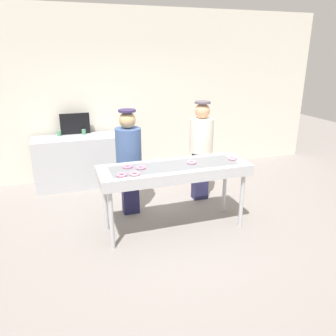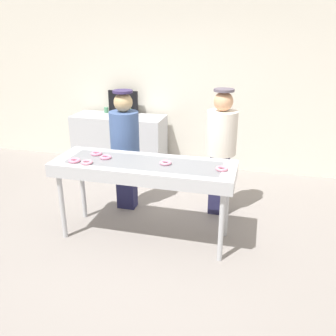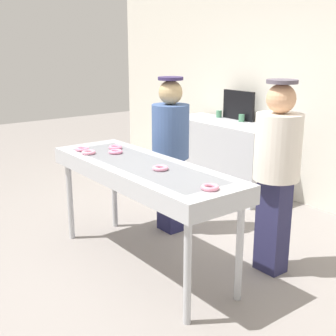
{
  "view_description": "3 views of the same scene",
  "coord_description": "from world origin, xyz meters",
  "px_view_note": "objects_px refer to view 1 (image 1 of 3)",
  "views": [
    {
      "loc": [
        -1.38,
        -3.88,
        2.33
      ],
      "look_at": [
        -0.01,
        0.24,
        0.81
      ],
      "focal_mm": 35.15,
      "sensor_mm": 36.0,
      "label": 1
    },
    {
      "loc": [
        1.19,
        -3.51,
        2.29
      ],
      "look_at": [
        0.25,
        0.09,
        0.85
      ],
      "focal_mm": 38.67,
      "sensor_mm": 36.0,
      "label": 2
    },
    {
      "loc": [
        3.01,
        -2.03,
        1.9
      ],
      "look_at": [
        0.12,
        0.19,
        0.88
      ],
      "focal_mm": 48.06,
      "sensor_mm": 36.0,
      "label": 3
    }
  ],
  "objects_px": {
    "strawberry_donut_2": "(128,166)",
    "menu_display": "(75,124)",
    "worker_assistant": "(201,144)",
    "paper_cup_0": "(84,132)",
    "strawberry_donut_5": "(141,167)",
    "strawberry_donut_3": "(122,175)",
    "strawberry_donut_1": "(192,162)",
    "strawberry_donut_4": "(135,174)",
    "paper_cup_1": "(59,133)",
    "fryer_conveyor": "(174,171)",
    "prep_counter": "(79,161)",
    "worker_baker": "(129,155)",
    "strawberry_donut_0": "(233,158)"
  },
  "relations": [
    {
      "from": "fryer_conveyor",
      "to": "strawberry_donut_2",
      "type": "bearing_deg",
      "value": 169.9
    },
    {
      "from": "strawberry_donut_2",
      "to": "paper_cup_0",
      "type": "relative_size",
      "value": 1.38
    },
    {
      "from": "strawberry_donut_3",
      "to": "strawberry_donut_5",
      "type": "xyz_separation_m",
      "value": [
        0.29,
        0.19,
        0.0
      ]
    },
    {
      "from": "strawberry_donut_1",
      "to": "worker_baker",
      "type": "xyz_separation_m",
      "value": [
        -0.72,
        0.66,
        -0.02
      ]
    },
    {
      "from": "fryer_conveyor",
      "to": "strawberry_donut_2",
      "type": "xyz_separation_m",
      "value": [
        -0.61,
        0.11,
        0.1
      ]
    },
    {
      "from": "paper_cup_0",
      "to": "worker_assistant",
      "type": "bearing_deg",
      "value": -39.12
    },
    {
      "from": "strawberry_donut_4",
      "to": "worker_baker",
      "type": "xyz_separation_m",
      "value": [
        0.11,
        0.86,
        -0.02
      ]
    },
    {
      "from": "menu_display",
      "to": "strawberry_donut_2",
      "type": "bearing_deg",
      "value": -76.87
    },
    {
      "from": "worker_assistant",
      "to": "prep_counter",
      "type": "relative_size",
      "value": 1.05
    },
    {
      "from": "strawberry_donut_1",
      "to": "paper_cup_1",
      "type": "height_order",
      "value": "paper_cup_1"
    },
    {
      "from": "strawberry_donut_3",
      "to": "paper_cup_1",
      "type": "bearing_deg",
      "value": 105.66
    },
    {
      "from": "fryer_conveyor",
      "to": "worker_baker",
      "type": "distance_m",
      "value": 0.82
    },
    {
      "from": "strawberry_donut_5",
      "to": "menu_display",
      "type": "height_order",
      "value": "menu_display"
    },
    {
      "from": "paper_cup_1",
      "to": "strawberry_donut_3",
      "type": "bearing_deg",
      "value": -74.34
    },
    {
      "from": "strawberry_donut_0",
      "to": "strawberry_donut_4",
      "type": "bearing_deg",
      "value": -173.04
    },
    {
      "from": "strawberry_donut_0",
      "to": "menu_display",
      "type": "height_order",
      "value": "menu_display"
    },
    {
      "from": "fryer_conveyor",
      "to": "strawberry_donut_4",
      "type": "xyz_separation_m",
      "value": [
        -0.58,
        -0.19,
        0.1
      ]
    },
    {
      "from": "fryer_conveyor",
      "to": "menu_display",
      "type": "xyz_separation_m",
      "value": [
        -1.12,
        2.3,
        0.27
      ]
    },
    {
      "from": "fryer_conveyor",
      "to": "menu_display",
      "type": "relative_size",
      "value": 3.82
    },
    {
      "from": "worker_assistant",
      "to": "strawberry_donut_2",
      "type": "bearing_deg",
      "value": 16.9
    },
    {
      "from": "strawberry_donut_0",
      "to": "worker_baker",
      "type": "distance_m",
      "value": 1.49
    },
    {
      "from": "strawberry_donut_3",
      "to": "worker_assistant",
      "type": "distance_m",
      "value": 1.79
    },
    {
      "from": "strawberry_donut_5",
      "to": "prep_counter",
      "type": "xyz_separation_m",
      "value": [
        -0.67,
        2.04,
        -0.48
      ]
    },
    {
      "from": "strawberry_donut_5",
      "to": "paper_cup_1",
      "type": "xyz_separation_m",
      "value": [
        -0.96,
        2.22,
        0.02
      ]
    },
    {
      "from": "strawberry_donut_2",
      "to": "worker_baker",
      "type": "height_order",
      "value": "worker_baker"
    },
    {
      "from": "fryer_conveyor",
      "to": "strawberry_donut_2",
      "type": "height_order",
      "value": "strawberry_donut_2"
    },
    {
      "from": "strawberry_donut_1",
      "to": "strawberry_donut_4",
      "type": "height_order",
      "value": "same"
    },
    {
      "from": "strawberry_donut_3",
      "to": "paper_cup_0",
      "type": "relative_size",
      "value": 1.38
    },
    {
      "from": "paper_cup_1",
      "to": "paper_cup_0",
      "type": "bearing_deg",
      "value": -1.7
    },
    {
      "from": "strawberry_donut_2",
      "to": "strawberry_donut_5",
      "type": "distance_m",
      "value": 0.18
    },
    {
      "from": "strawberry_donut_2",
      "to": "menu_display",
      "type": "relative_size",
      "value": 0.24
    },
    {
      "from": "strawberry_donut_5",
      "to": "menu_display",
      "type": "distance_m",
      "value": 2.39
    },
    {
      "from": "worker_baker",
      "to": "prep_counter",
      "type": "bearing_deg",
      "value": -61.35
    },
    {
      "from": "strawberry_donut_5",
      "to": "paper_cup_0",
      "type": "bearing_deg",
      "value": 103.47
    },
    {
      "from": "fryer_conveyor",
      "to": "strawberry_donut_2",
      "type": "relative_size",
      "value": 15.71
    },
    {
      "from": "strawberry_donut_4",
      "to": "strawberry_donut_2",
      "type": "bearing_deg",
      "value": 94.94
    },
    {
      "from": "strawberry_donut_0",
      "to": "paper_cup_0",
      "type": "distance_m",
      "value": 2.9
    },
    {
      "from": "worker_assistant",
      "to": "paper_cup_0",
      "type": "height_order",
      "value": "worker_assistant"
    },
    {
      "from": "paper_cup_0",
      "to": "strawberry_donut_5",
      "type": "bearing_deg",
      "value": -76.53
    },
    {
      "from": "worker_assistant",
      "to": "menu_display",
      "type": "bearing_deg",
      "value": -49.28
    },
    {
      "from": "worker_baker",
      "to": "worker_assistant",
      "type": "bearing_deg",
      "value": -169.32
    },
    {
      "from": "strawberry_donut_4",
      "to": "strawberry_donut_5",
      "type": "xyz_separation_m",
      "value": [
        0.13,
        0.21,
        0.0
      ]
    },
    {
      "from": "strawberry_donut_3",
      "to": "strawberry_donut_5",
      "type": "relative_size",
      "value": 1.0
    },
    {
      "from": "strawberry_donut_2",
      "to": "paper_cup_0",
      "type": "bearing_deg",
      "value": 100.01
    },
    {
      "from": "prep_counter",
      "to": "paper_cup_1",
      "type": "xyz_separation_m",
      "value": [
        -0.29,
        0.18,
        0.51
      ]
    },
    {
      "from": "worker_assistant",
      "to": "menu_display",
      "type": "relative_size",
      "value": 3.09
    },
    {
      "from": "strawberry_donut_0",
      "to": "worker_baker",
      "type": "xyz_separation_m",
      "value": [
        -1.33,
        0.68,
        -0.02
      ]
    },
    {
      "from": "menu_display",
      "to": "strawberry_donut_5",
      "type": "bearing_deg",
      "value": -73.73
    },
    {
      "from": "strawberry_donut_1",
      "to": "strawberry_donut_3",
      "type": "distance_m",
      "value": 1.0
    },
    {
      "from": "strawberry_donut_5",
      "to": "strawberry_donut_2",
      "type": "bearing_deg",
      "value": 149.19
    }
  ]
}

